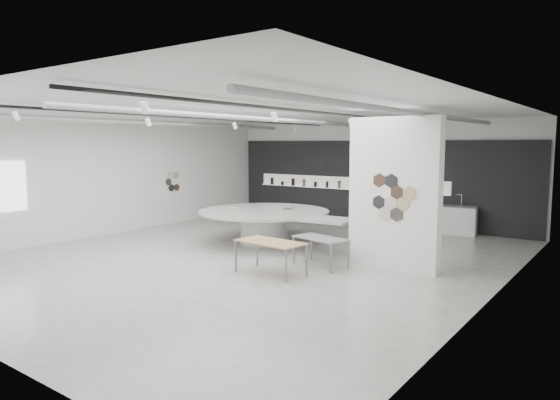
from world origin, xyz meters
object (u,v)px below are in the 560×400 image
Objects in this scene: partition_column at (394,194)px; sample_table_wood at (270,244)px; sample_table_stone at (321,240)px; kitchen_counter at (450,220)px; display_island at (266,222)px.

sample_table_wood is at bearing -134.09° from partition_column.
kitchen_counter reaches higher than sample_table_stone.
partition_column reaches higher than sample_table_wood.
sample_table_stone is at bearing -107.76° from kitchen_counter.
display_island is (-4.34, 0.64, -1.15)m from partition_column.
display_island is 3.17m from sample_table_stone.
display_island is 3.14× the size of sample_table_wood.
kitchen_counter is (1.67, 7.65, -0.23)m from sample_table_wood.
sample_table_wood is at bearing -55.48° from display_island.
partition_column is 5.70m from kitchen_counter.
display_island is at bearing 129.60° from sample_table_wood.
display_island is at bearing -136.54° from kitchen_counter.
partition_column is 4.53m from display_island.
partition_column reaches higher than sample_table_stone.
partition_column reaches higher than kitchen_counter.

